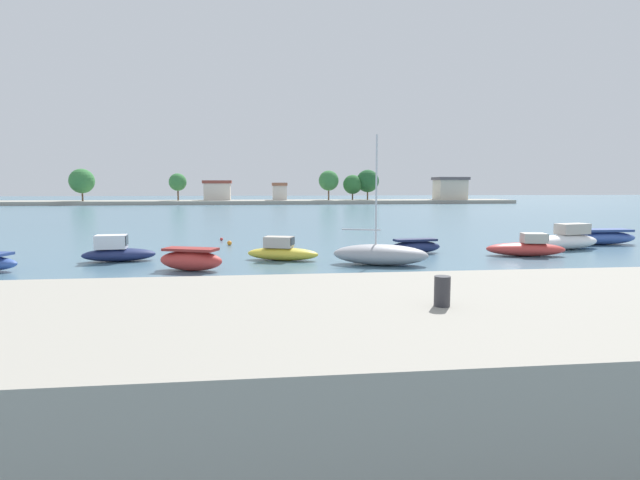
# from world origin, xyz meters

# --- Properties ---
(ground_plane) EXTENTS (400.00, 400.00, 0.00)m
(ground_plane) POSITION_xyz_m (0.00, 0.00, 0.00)
(ground_plane) COLOR slate
(seawall_embankment) EXTENTS (78.84, 6.31, 2.17)m
(seawall_embankment) POSITION_xyz_m (0.00, -8.50, 1.08)
(seawall_embankment) COLOR #9E998C
(seawall_embankment) RESTS_ON ground
(mooring_bollard) EXTENTS (0.27, 0.27, 0.51)m
(mooring_bollard) POSITION_xyz_m (5.70, -8.76, 2.42)
(mooring_bollard) COLOR #2D2D33
(mooring_bollard) RESTS_ON seawall_embankment
(moored_boat_2) EXTENTS (4.04, 1.79, 1.48)m
(moored_boat_2) POSITION_xyz_m (-5.22, 12.19, 0.56)
(moored_boat_2) COLOR navy
(moored_boat_2) RESTS_ON ground
(moored_boat_3) EXTENTS (3.53, 2.32, 1.13)m
(moored_boat_3) POSITION_xyz_m (-0.74, 8.58, 0.54)
(moored_boat_3) COLOR #C63833
(moored_boat_3) RESTS_ON ground
(moored_boat_4) EXTENTS (4.29, 2.46, 1.34)m
(moored_boat_4) POSITION_xyz_m (3.90, 11.51, 0.50)
(moored_boat_4) COLOR yellow
(moored_boat_4) RESTS_ON ground
(moored_boat_5) EXTENTS (5.38, 3.44, 6.85)m
(moored_boat_5) POSITION_xyz_m (9.02, 9.21, 0.57)
(moored_boat_5) COLOR #9E9EA3
(moored_boat_5) RESTS_ON ground
(moored_boat_6) EXTENTS (3.45, 1.44, 0.91)m
(moored_boat_6) POSITION_xyz_m (12.28, 13.46, 0.43)
(moored_boat_6) COLOR navy
(moored_boat_6) RESTS_ON ground
(moored_boat_7) EXTENTS (4.83, 2.48, 1.37)m
(moored_boat_7) POSITION_xyz_m (18.57, 11.54, 0.49)
(moored_boat_7) COLOR #C63833
(moored_boat_7) RESTS_ON ground
(moored_boat_8) EXTENTS (5.65, 3.00, 1.69)m
(moored_boat_8) POSITION_xyz_m (22.79, 14.23, 0.62)
(moored_boat_8) COLOR white
(moored_boat_8) RESTS_ON ground
(moored_boat_9) EXTENTS (5.09, 1.78, 1.11)m
(moored_boat_9) POSITION_xyz_m (27.01, 16.51, 0.53)
(moored_boat_9) COLOR #3856A8
(moored_boat_9) RESTS_ON ground
(mooring_buoy_0) EXTENTS (0.25, 0.25, 0.25)m
(mooring_buoy_0) POSITION_xyz_m (-0.23, 22.29, 0.12)
(mooring_buoy_0) COLOR red
(mooring_buoy_0) RESTS_ON ground
(mooring_buoy_1) EXTENTS (0.33, 0.33, 0.33)m
(mooring_buoy_1) POSITION_xyz_m (0.55, 19.10, 0.17)
(mooring_buoy_1) COLOR orange
(mooring_buoy_1) RESTS_ON ground
(distant_shoreline) EXTENTS (126.14, 11.81, 8.05)m
(distant_shoreline) POSITION_xyz_m (5.90, 102.48, 2.20)
(distant_shoreline) COLOR #9E998C
(distant_shoreline) RESTS_ON ground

